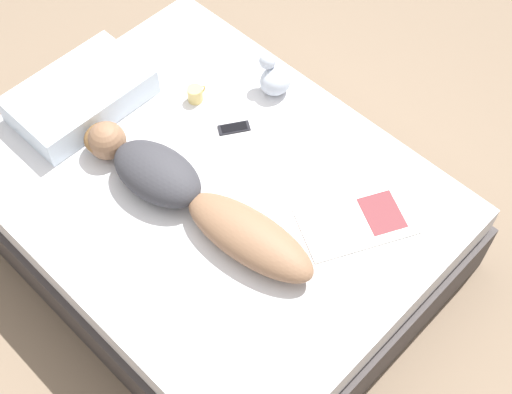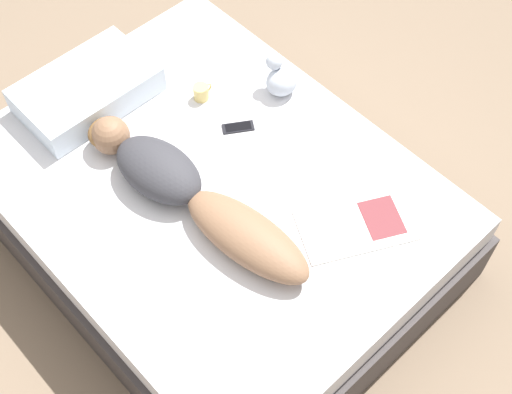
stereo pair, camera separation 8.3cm
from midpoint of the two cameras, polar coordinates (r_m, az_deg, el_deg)
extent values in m
plane|color=#7A6651|center=(3.80, -3.88, -3.40)|extent=(12.00, 12.00, 0.00)
cube|color=#383333|center=(3.65, -4.03, -2.02)|extent=(1.70, 2.19, 0.34)
cube|color=silver|center=(3.43, -4.28, 0.27)|extent=(1.64, 2.13, 0.17)
ellipsoid|color=brown|center=(3.10, -1.31, -3.20)|extent=(0.32, 0.69, 0.16)
ellipsoid|color=#333338|center=(3.30, -8.64, 1.85)|extent=(0.34, 0.50, 0.19)
ellipsoid|color=brown|center=(3.48, -12.80, 4.64)|extent=(0.21, 0.20, 0.10)
sphere|color=brown|center=(3.47, -12.52, 4.41)|extent=(0.19, 0.19, 0.19)
cube|color=silver|center=(3.22, 5.19, -2.51)|extent=(0.37, 0.39, 0.01)
cube|color=silver|center=(3.30, 9.33, -1.31)|extent=(0.37, 0.39, 0.01)
cube|color=maroon|center=(3.29, 9.34, -1.26)|extent=(0.25, 0.26, 0.00)
cylinder|color=tan|center=(3.67, -5.55, 8.17)|extent=(0.08, 0.08, 0.08)
cylinder|color=black|center=(3.64, -5.60, 8.53)|extent=(0.07, 0.07, 0.00)
torus|color=tan|center=(3.69, -5.05, 8.53)|extent=(0.05, 0.01, 0.05)
cube|color=black|center=(3.56, -2.44, 5.53)|extent=(0.17, 0.14, 0.01)
cube|color=black|center=(3.55, -2.44, 5.58)|extent=(0.14, 0.11, 0.00)
ellipsoid|color=#B2BCCC|center=(3.67, 0.92, 9.27)|extent=(0.17, 0.15, 0.14)
sphere|color=#B2BCCC|center=(3.63, 0.25, 10.81)|extent=(0.09, 0.09, 0.09)
cube|color=silver|center=(3.71, -14.51, 7.84)|extent=(0.68, 0.42, 0.15)
camera|label=1|loc=(0.04, -90.73, -1.08)|focal=50.00mm
camera|label=2|loc=(0.04, 89.27, 1.08)|focal=50.00mm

